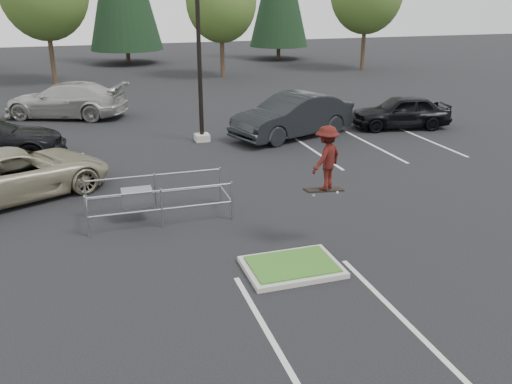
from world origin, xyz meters
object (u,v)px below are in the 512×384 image
object	(u,v)px
skateboarder	(325,158)
car_r_charc	(293,116)
car_r_black	(401,112)
car_l_tan	(15,174)
cart_corral	(142,197)
car_far_silver	(68,100)
light_pole	(198,32)
decid_c	(221,4)

from	to	relation	value
skateboarder	car_r_charc	world-z (taller)	skateboarder
car_r_black	car_l_tan	bearing A→B (deg)	-64.68
car_r_charc	cart_corral	bearing A→B (deg)	-64.72
car_l_tan	car_r_charc	size ratio (longest dim) A/B	0.98
car_l_tan	car_far_silver	world-z (taller)	car_far_silver
cart_corral	skateboarder	bearing A→B (deg)	-35.17
car_far_silver	cart_corral	bearing A→B (deg)	31.41
skateboarder	car_far_silver	size ratio (longest dim) A/B	0.28
light_pole	skateboarder	world-z (taller)	light_pole
car_l_tan	cart_corral	bearing A→B (deg)	-154.60
decid_c	car_l_tan	bearing A→B (deg)	-118.68
cart_corral	car_far_silver	world-z (taller)	car_far_silver
cart_corral	car_r_black	xyz separation A→B (m)	(12.95, 7.49, 0.07)
decid_c	car_r_charc	size ratio (longest dim) A/B	1.46
car_far_silver	car_r_charc	bearing A→B (deg)	76.31
skateboarder	car_l_tan	size ratio (longest dim) A/B	0.30
cart_corral	car_r_charc	world-z (taller)	car_r_charc
decid_c	cart_corral	xyz separation A→B (m)	(-8.94, -25.83, -4.55)
decid_c	skateboarder	distance (m)	29.38
light_pole	cart_corral	world-z (taller)	light_pole
car_r_charc	light_pole	bearing A→B (deg)	-117.02
decid_c	car_r_charc	xyz separation A→B (m)	(-1.49, -18.33, -4.31)
decid_c	car_l_tan	world-z (taller)	decid_c
car_l_tan	car_far_silver	xyz separation A→B (m)	(1.50, 11.70, 0.11)
cart_corral	car_l_tan	size ratio (longest dim) A/B	0.71
car_r_charc	car_far_silver	size ratio (longest dim) A/B	0.93
cart_corral	light_pole	bearing A→B (deg)	67.40
car_r_black	light_pole	bearing A→B (deg)	-82.95
decid_c	car_far_silver	xyz separation A→B (m)	(-10.99, -11.13, -4.36)
decid_c	car_r_black	size ratio (longest dim) A/B	1.84
car_r_black	car_far_silver	size ratio (longest dim) A/B	0.74
cart_corral	car_r_charc	size ratio (longest dim) A/B	0.70
decid_c	skateboarder	world-z (taller)	decid_c
car_r_charc	car_far_silver	distance (m)	11.92
decid_c	car_far_silver	size ratio (longest dim) A/B	1.36
decid_c	skateboarder	size ratio (longest dim) A/B	4.90
decid_c	car_far_silver	bearing A→B (deg)	-134.63
car_r_charc	car_r_black	xyz separation A→B (m)	(5.50, 0.00, -0.17)
skateboarder	car_r_charc	distance (m)	11.09
skateboarder	car_r_charc	size ratio (longest dim) A/B	0.30
car_l_tan	car_far_silver	distance (m)	11.80
light_pole	car_r_charc	bearing A→B (deg)	-7.13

